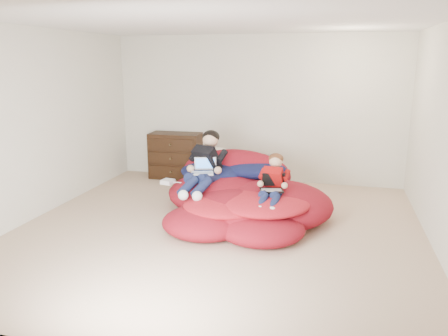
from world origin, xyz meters
The scene contains 9 objects.
room_shell centered at (0.00, 0.00, 0.22)m, with size 5.10×5.10×2.77m.
dresser centered at (-1.41, 2.26, 0.41)m, with size 0.92×0.53×0.81m.
beanbag_pile centered at (0.18, 0.60, 0.25)m, with size 2.34×2.29×0.85m.
cream_pillow centered at (-0.37, 1.39, 0.62)m, with size 0.47×0.30×0.30m, color silver.
older_boy centered at (-0.37, 0.67, 0.70)m, with size 0.44×1.14×0.75m.
younger_boy centered at (0.63, 0.35, 0.59)m, with size 0.30×0.89×0.58m.
laptop_white centered at (-0.37, 0.60, 0.63)m, with size 0.35×0.37×0.21m.
laptop_black centered at (0.63, 0.31, 0.54)m, with size 0.33×0.36×0.20m.
power_adapter centered at (-0.88, 0.54, 0.42)m, with size 0.16×0.16×0.06m, color silver.
Camera 1 is at (1.36, -4.94, 2.06)m, focal length 35.00 mm.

